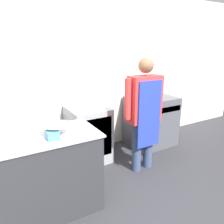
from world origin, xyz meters
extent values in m
plane|color=#2D2D33|center=(0.00, 0.00, 0.00)|extent=(14.00, 14.00, 0.00)
cube|color=silver|center=(0.00, 1.82, 1.35)|extent=(8.00, 0.05, 2.70)
cube|color=#2D2D33|center=(-0.99, 0.59, 0.45)|extent=(1.17, 0.60, 0.90)
cube|color=#B2B5BC|center=(-0.99, 0.59, 0.91)|extent=(1.22, 0.63, 0.02)
cube|color=#4C4F56|center=(1.18, 1.41, 0.46)|extent=(0.84, 0.66, 0.91)
cube|color=#B2B5BC|center=(1.18, 1.10, 0.75)|extent=(0.77, 0.03, 0.10)
cube|color=#B2B5BC|center=(1.18, 1.73, 0.92)|extent=(0.84, 0.03, 0.02)
cube|color=#93999E|center=(-0.08, 1.45, 0.44)|extent=(0.59, 0.64, 0.89)
cube|color=silver|center=(-0.08, 1.14, 0.49)|extent=(0.50, 0.02, 0.62)
cylinder|color=#38476B|center=(0.40, 0.79, 0.38)|extent=(0.14, 0.14, 0.76)
cylinder|color=#38476B|center=(0.62, 0.79, 0.38)|extent=(0.14, 0.14, 0.76)
cube|color=red|center=(0.51, 0.79, 1.09)|extent=(0.47, 0.22, 0.66)
cube|color=#2338B2|center=(0.51, 0.67, 0.89)|extent=(0.38, 0.02, 0.95)
cylinder|color=red|center=(0.23, 0.79, 1.12)|extent=(0.09, 0.09, 0.56)
cylinder|color=red|center=(0.79, 0.79, 1.12)|extent=(0.09, 0.09, 0.56)
sphere|color=brown|center=(0.51, 0.79, 1.55)|extent=(0.21, 0.21, 0.21)
cone|color=#B2B5BC|center=(-0.81, 0.54, 0.98)|extent=(0.30, 0.30, 0.11)
cube|color=teal|center=(-0.88, 0.46, 0.96)|extent=(0.12, 0.12, 0.09)
cylinder|color=#B2B5BC|center=(0.99, 1.53, 1.02)|extent=(0.28, 0.28, 0.18)
ellipsoid|color=#B2B5BC|center=(0.99, 1.53, 1.13)|extent=(0.27, 0.27, 0.05)
camera|label=1|loc=(-1.37, -1.57, 1.81)|focal=35.00mm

